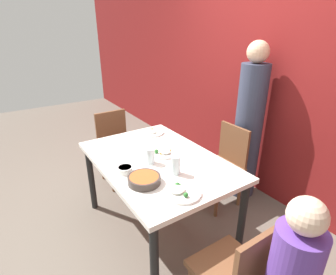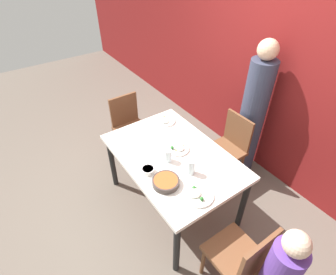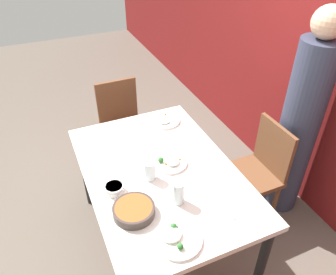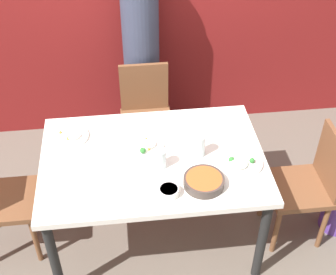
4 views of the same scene
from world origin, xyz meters
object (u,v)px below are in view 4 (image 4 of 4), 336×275
at_px(chair_adult_spot, 146,115).
at_px(chair_child_spot, 308,183).
at_px(glass_water_tall, 199,145).
at_px(bowl_curry, 204,181).
at_px(person_adult, 142,59).
at_px(plate_rice_adult, 71,136).

distance_m(chair_adult_spot, chair_child_spot, 1.35).
bearing_deg(glass_water_tall, bowl_curry, -93.63).
distance_m(chair_child_spot, bowl_curry, 0.84).
xyz_separation_m(chair_child_spot, person_adult, (-1.02, 1.20, 0.32)).
bearing_deg(chair_adult_spot, plate_rice_adult, -133.72).
xyz_separation_m(person_adult, glass_water_tall, (0.28, -1.13, 0.03)).
xyz_separation_m(chair_adult_spot, person_adult, (-0.00, 0.32, 0.32)).
height_order(chair_adult_spot, plate_rice_adult, chair_adult_spot).
xyz_separation_m(chair_child_spot, glass_water_tall, (-0.74, 0.07, 0.35)).
relative_size(person_adult, glass_water_tall, 11.30).
bearing_deg(chair_adult_spot, person_adult, 90.00).
bearing_deg(glass_water_tall, chair_child_spot, -5.17).
height_order(person_adult, glass_water_tall, person_adult).
height_order(chair_adult_spot, person_adult, person_adult).
height_order(plate_rice_adult, glass_water_tall, glass_water_tall).
bearing_deg(chair_child_spot, plate_rice_adult, -101.94).
height_order(chair_adult_spot, chair_child_spot, same).
bearing_deg(bowl_curry, chair_child_spot, 14.64).
relative_size(chair_child_spot, bowl_curry, 3.60).
bearing_deg(person_adult, chair_adult_spot, -90.00).
bearing_deg(glass_water_tall, plate_rice_adult, 162.10).
height_order(chair_child_spot, plate_rice_adult, chair_child_spot).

